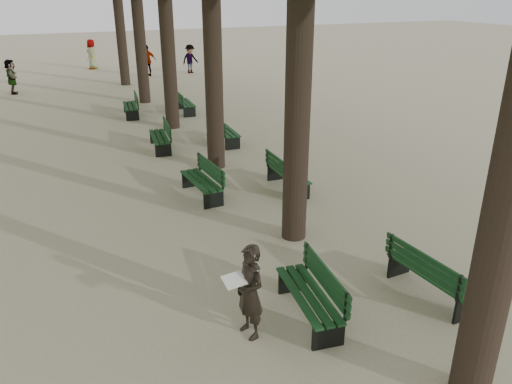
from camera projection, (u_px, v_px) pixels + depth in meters
name	position (u px, v px, depth m)	size (l,w,h in m)	color
ground	(298.00, 335.00, 7.83)	(120.00, 120.00, 0.00)	tan
bench_left_0	(309.00, 303.00, 8.15)	(0.80, 1.86, 0.92)	black
bench_left_1	(202.00, 187.00, 12.89)	(0.67, 1.83, 0.92)	black
bench_left_2	(160.00, 142.00, 16.65)	(0.78, 1.86, 0.92)	black
bench_left_3	(131.00, 110.00, 20.94)	(0.78, 1.86, 0.92)	black
bench_right_0	(431.00, 282.00, 8.73)	(0.69, 1.83, 0.92)	black
bench_right_1	(288.00, 180.00, 13.35)	(0.65, 1.82, 0.92)	black
bench_right_2	(226.00, 136.00, 17.33)	(0.68, 1.83, 0.92)	black
bench_right_3	(185.00, 107.00, 21.50)	(0.68, 1.83, 0.92)	black
man_with_map	(250.00, 292.00, 7.56)	(0.65, 0.67, 1.56)	black
pedestrian_d	(92.00, 54.00, 32.82)	(0.93, 0.38, 1.90)	#262628
pedestrian_c	(147.00, 61.00, 30.17)	(1.09, 0.37, 1.86)	#262628
pedestrian_e	(12.00, 77.00, 25.16)	(1.59, 0.34, 1.72)	#262628
pedestrian_b	(190.00, 59.00, 31.25)	(1.13, 0.35, 1.74)	#262628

